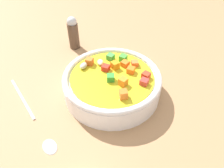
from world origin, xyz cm
name	(u,v)px	position (x,y,z in cm)	size (l,w,h in cm)	color
ground_plane	(112,96)	(0.00, 0.00, -1.00)	(140.00, 140.00, 2.00)	#9E754F
soup_bowl_main	(112,83)	(0.02, -0.02, 2.81)	(20.31, 20.31, 6.23)	white
spoon	(36,121)	(-2.83, 16.41, 0.35)	(22.36, 7.84, 0.78)	silver
pepper_shaker	(73,33)	(20.53, 3.76, 4.46)	(2.85, 2.85, 8.95)	#4C3828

